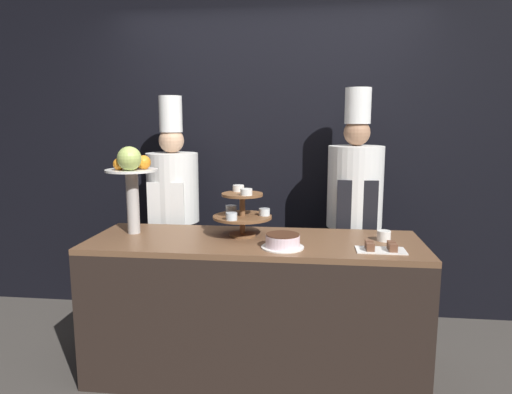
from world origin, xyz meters
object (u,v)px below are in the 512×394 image
Objects in this scene: tiered_stand at (242,211)px; cup_white at (384,236)px; fruit_pedestal at (131,173)px; cake_round at (283,241)px; chef_left at (173,207)px; chef_center_left at (354,206)px; cake_square_tray at (381,248)px.

cup_white is (0.88, -0.02, -0.13)m from tiered_stand.
cake_round is at bearing -12.68° from fruit_pedestal.
fruit_pedestal is at bearing -177.69° from tiered_stand.
cake_round is (0.27, -0.25, -0.12)m from tiered_stand.
chef_left is 1.38m from chef_center_left.
chef_center_left reaches higher than tiered_stand.
cup_white is 0.60m from chef_center_left.
tiered_stand is 0.21× the size of chef_left.
tiered_stand is at bearing 163.50° from cake_square_tray.
cup_white is at bearing -21.36° from chef_left.
tiered_stand is 0.75m from fruit_pedestal.
cup_white is 0.05× the size of chef_left.
chef_center_left is at bearing 37.05° from tiered_stand.
cake_round is at bearing -159.21° from cup_white.
tiered_stand is 0.85m from chef_left.
cake_round is 0.55m from cake_square_tray.
chef_left is (-1.45, 0.81, 0.05)m from cake_square_tray.
tiered_stand is 4.55× the size of cup_white.
chef_center_left is (-0.12, 0.59, 0.07)m from cup_white.
cup_white is at bearing 77.27° from cake_square_tray.
chef_left reaches higher than tiered_stand.
fruit_pedestal reaches higher than cake_round.
cup_white is at bearing -1.23° from tiered_stand.
chef_center_left is (1.38, -0.00, 0.04)m from chef_left.
fruit_pedestal is 0.32× the size of chef_left.
chef_left is (-1.50, 0.59, 0.04)m from cup_white.
fruit_pedestal is at bearing -179.65° from cup_white.
chef_center_left is at bearing 22.21° from fruit_pedestal.
fruit_pedestal is 2.07× the size of cake_square_tray.
cake_square_tray is at bearing 0.44° from cake_round.
cup_white is at bearing 20.79° from cake_round.
fruit_pedestal is 2.31× the size of cake_round.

